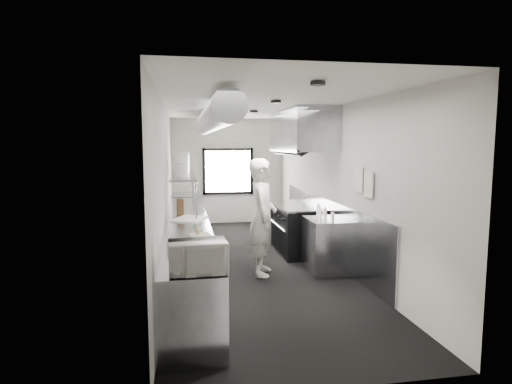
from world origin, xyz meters
name	(u,v)px	position (x,y,z in m)	size (l,w,h in m)	color
floor	(252,263)	(0.00, 0.00, 0.00)	(3.00, 8.00, 0.01)	black
ceiling	(252,105)	(0.00, 0.00, 2.80)	(3.00, 8.00, 0.01)	silver
wall_back	(228,171)	(0.00, 4.00, 1.40)	(3.00, 0.02, 2.80)	#B5B2AB
wall_front	(330,233)	(0.00, -4.00, 1.40)	(3.00, 0.02, 2.80)	#B5B2AB
wall_left	(165,188)	(-1.50, 0.00, 1.40)	(0.02, 8.00, 2.80)	#B5B2AB
wall_right	(333,185)	(1.50, 0.00, 1.40)	(0.02, 8.00, 2.80)	#B5B2AB
wall_cladding	(326,227)	(1.48, 0.30, 0.55)	(0.03, 5.50, 1.10)	gray
hvac_duct	(210,121)	(-0.70, 0.40, 2.55)	(0.40, 0.40, 6.40)	#909498
service_window	(228,171)	(0.00, 3.96, 1.40)	(1.36, 0.05, 1.25)	white
exhaust_hood	(302,131)	(1.10, 0.70, 2.39)	(0.81, 2.20, 0.88)	gray
prep_counter	(188,248)	(-1.15, -0.50, 0.45)	(0.70, 6.00, 0.90)	gray
pass_shelf	(183,175)	(-1.19, 1.00, 1.54)	(0.45, 3.00, 0.68)	gray
range	(298,228)	(1.04, 0.70, 0.47)	(0.88, 1.60, 0.94)	black
bottle_station	(327,245)	(1.15, -0.70, 0.45)	(0.65, 0.80, 0.90)	gray
far_work_table	(186,212)	(-1.15, 3.20, 0.45)	(0.70, 1.20, 0.90)	gray
notice_sheet_a	(359,179)	(1.47, -1.20, 1.60)	(0.02, 0.28, 0.38)	beige
notice_sheet_b	(369,185)	(1.47, -1.55, 1.55)	(0.02, 0.28, 0.38)	beige
line_cook	(263,217)	(0.07, -0.63, 0.95)	(0.70, 0.46, 1.91)	silver
microwave	(198,257)	(-1.08, -3.28, 1.06)	(0.52, 0.39, 0.31)	silver
deli_tub_a	(174,248)	(-1.32, -2.43, 0.95)	(0.13, 0.13, 0.09)	#B0B9AA
deli_tub_b	(173,246)	(-1.33, -2.36, 0.95)	(0.15, 0.15, 0.10)	#B0B9AA
newspaper	(200,235)	(-0.98, -1.63, 0.90)	(0.28, 0.35, 0.01)	silver
small_plate	(198,234)	(-1.02, -1.57, 0.91)	(0.19, 0.19, 0.02)	silver
pastry	(198,231)	(-1.02, -1.57, 0.96)	(0.08, 0.08, 0.08)	tan
cutting_board	(190,219)	(-1.10, -0.33, 0.91)	(0.45, 0.60, 0.02)	white
knife_block	(180,206)	(-1.26, 0.27, 1.03)	(0.11, 0.24, 0.26)	brown
plate_stack_a	(182,169)	(-1.21, 0.24, 1.69)	(0.21, 0.21, 0.25)	silver
plate_stack_b	(182,165)	(-1.22, 0.79, 1.73)	(0.25, 0.25, 0.33)	silver
plate_stack_c	(183,164)	(-1.19, 1.28, 1.74)	(0.24, 0.24, 0.35)	silver
plate_stack_d	(183,162)	(-1.19, 1.66, 1.76)	(0.25, 0.25, 0.39)	silver
squeeze_bottle_a	(333,217)	(1.12, -1.02, 0.98)	(0.05, 0.05, 0.16)	white
squeeze_bottle_b	(325,215)	(1.07, -0.82, 1.00)	(0.06, 0.06, 0.19)	white
squeeze_bottle_c	(324,214)	(1.10, -0.71, 0.99)	(0.06, 0.06, 0.18)	white
squeeze_bottle_d	(320,213)	(1.06, -0.59, 0.98)	(0.06, 0.06, 0.17)	white
squeeze_bottle_e	(318,210)	(1.11, -0.35, 0.99)	(0.06, 0.06, 0.19)	white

